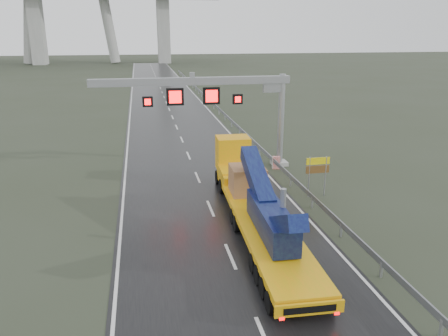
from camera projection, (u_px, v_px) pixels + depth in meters
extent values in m
plane|color=#2F3625|center=(251.00, 306.00, 17.08)|extent=(400.00, 400.00, 0.00)
cube|color=black|center=(173.00, 117.00, 54.57)|extent=(11.00, 200.00, 0.02)
cube|color=#9C9C98|center=(279.00, 163.00, 35.14)|extent=(1.20, 1.20, 0.30)
cylinder|color=#9DA0A5|center=(281.00, 121.00, 34.11)|extent=(0.48, 0.48, 7.20)
cube|color=#9DA0A5|center=(192.00, 81.00, 31.92)|extent=(14.80, 0.55, 0.55)
cube|color=#9DA0A5|center=(272.00, 86.00, 33.16)|extent=(1.40, 0.35, 0.90)
cube|color=#9DA0A5|center=(192.00, 75.00, 31.78)|extent=(0.35, 0.35, 0.35)
cube|color=black|center=(175.00, 97.00, 31.97)|extent=(1.25, 0.25, 1.25)
cube|color=#FF0C0C|center=(175.00, 97.00, 31.84)|extent=(0.90, 0.02, 0.90)
cube|color=black|center=(211.00, 96.00, 32.45)|extent=(1.25, 0.25, 1.25)
cube|color=#FF0C0C|center=(212.00, 96.00, 32.32)|extent=(0.90, 0.02, 0.90)
cube|color=black|center=(148.00, 102.00, 31.70)|extent=(0.75, 0.25, 0.75)
cube|color=#FF0C0C|center=(148.00, 102.00, 31.57)|extent=(0.54, 0.02, 0.54)
cube|color=black|center=(238.00, 99.00, 32.90)|extent=(0.75, 0.25, 0.75)
cube|color=#FF0C0C|center=(238.00, 99.00, 32.77)|extent=(0.54, 0.02, 0.54)
cube|color=#9C9C98|center=(37.00, 31.00, 138.89)|extent=(4.00, 6.00, 21.00)
cube|color=#9C9C98|center=(163.00, 31.00, 146.06)|extent=(4.00, 6.00, 21.00)
cube|color=#FA9F0D|center=(266.00, 228.00, 21.66)|extent=(2.96, 12.65, 0.31)
cube|color=#FA9F0D|center=(310.00, 309.00, 15.65)|extent=(2.61, 0.20, 0.49)
cube|color=black|center=(310.00, 310.00, 15.60)|extent=(1.97, 0.09, 0.27)
cube|color=#FF0505|center=(282.00, 319.00, 15.53)|extent=(0.20, 0.04, 0.11)
cube|color=#FF0505|center=(337.00, 314.00, 15.83)|extent=(0.20, 0.04, 0.11)
cube|color=#FA9F0D|center=(241.00, 179.00, 27.81)|extent=(2.37, 1.16, 0.45)
cube|color=#FA9F0D|center=(237.00, 175.00, 29.24)|extent=(2.43, 2.78, 1.08)
cube|color=#FA9F0D|center=(233.00, 153.00, 30.44)|extent=(2.31, 1.87, 2.33)
cube|color=black|center=(231.00, 146.00, 31.22)|extent=(2.07, 0.12, 1.08)
cube|color=#100F49|center=(271.00, 220.00, 20.55)|extent=(1.45, 5.43, 1.26)
cube|color=#100F49|center=(257.00, 177.00, 23.19)|extent=(1.07, 4.98, 2.29)
cube|color=#100F49|center=(286.00, 224.00, 18.19)|extent=(0.93, 3.59, 2.17)
cylinder|color=#9DA0A5|center=(283.00, 203.00, 20.39)|extent=(0.28, 0.28, 1.44)
cube|color=#9E7447|center=(247.00, 180.00, 25.77)|extent=(2.04, 2.04, 1.62)
cylinder|color=black|center=(290.00, 281.00, 17.99)|extent=(2.63, 0.99, 0.90)
cylinder|color=black|center=(256.00, 219.00, 23.92)|extent=(2.63, 0.99, 0.90)
cylinder|color=black|center=(233.00, 177.00, 30.77)|extent=(2.46, 1.07, 0.99)
cylinder|color=#9DA0A5|center=(309.00, 177.00, 27.99)|extent=(0.09, 0.09, 2.67)
cylinder|color=#9DA0A5|center=(325.00, 176.00, 28.19)|extent=(0.09, 0.09, 2.67)
cube|color=yellow|center=(318.00, 161.00, 27.77)|extent=(1.56, 0.08, 0.45)
cube|color=brown|center=(318.00, 169.00, 27.94)|extent=(1.56, 0.08, 0.50)
cube|color=red|center=(276.00, 163.00, 34.05)|extent=(0.62, 0.39, 0.99)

